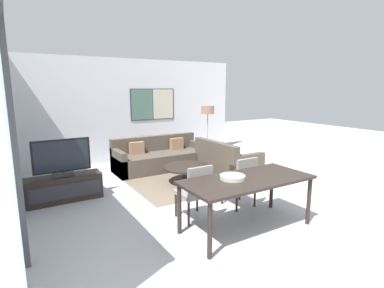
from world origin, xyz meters
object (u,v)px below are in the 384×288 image
at_px(sofa_main, 159,158).
at_px(dining_chair_left, 196,190).
at_px(dining_chair_centre, 242,179).
at_px(fruit_bowl, 233,177).
at_px(coffee_table, 187,170).
at_px(floor_lamp, 208,114).
at_px(sofa_side, 225,163).
at_px(television, 62,158).
at_px(tv_console, 64,188).
at_px(dining_table, 247,183).

bearing_deg(sofa_main, dining_chair_left, -104.94).
xyz_separation_m(dining_chair_centre, fruit_bowl, (-0.67, -0.57, 0.30)).
relative_size(coffee_table, floor_lamp, 0.66).
bearing_deg(sofa_side, dining_chair_left, 132.56).
xyz_separation_m(television, sofa_side, (3.54, -0.15, -0.52)).
relative_size(television, sofa_side, 0.63).
height_order(television, fruit_bowl, television).
xyz_separation_m(dining_chair_left, fruit_bowl, (0.27, -0.54, 0.30)).
bearing_deg(tv_console, coffee_table, -6.24).
bearing_deg(tv_console, television, 90.00).
bearing_deg(floor_lamp, television, -164.89).
height_order(sofa_main, sofa_side, same).
bearing_deg(coffee_table, tv_console, 173.76).
relative_size(dining_table, fruit_bowl, 5.34).
bearing_deg(sofa_side, sofa_main, 41.89).
bearing_deg(sofa_side, dining_chair_centre, 150.30).
bearing_deg(tv_console, sofa_side, -2.34).
relative_size(tv_console, television, 1.33).
relative_size(dining_table, floor_lamp, 1.23).
relative_size(dining_table, dining_chair_left, 2.17).
relative_size(television, dining_table, 0.51).
bearing_deg(floor_lamp, sofa_main, 176.85).
relative_size(fruit_bowl, floor_lamp, 0.23).
bearing_deg(fruit_bowl, sofa_main, 81.43).
distance_m(coffee_table, dining_chair_centre, 1.64).
xyz_separation_m(television, coffee_table, (2.41, -0.26, -0.51)).
distance_m(sofa_main, dining_chair_centre, 3.01).
bearing_deg(tv_console, fruit_bowl, -52.67).
bearing_deg(coffee_table, fruit_bowl, -103.77).
height_order(dining_chair_left, floor_lamp, floor_lamp).
relative_size(dining_chair_centre, floor_lamp, 0.57).
xyz_separation_m(sofa_main, dining_table, (-0.34, -3.65, 0.42)).
bearing_deg(fruit_bowl, dining_table, -22.46).
height_order(television, dining_chair_centre, television).
bearing_deg(television, dining_chair_left, -50.19).
relative_size(tv_console, sofa_side, 0.83).
bearing_deg(coffee_table, floor_lamp, 42.54).
xyz_separation_m(coffee_table, dining_table, (-0.34, -2.28, 0.41)).
bearing_deg(dining_chair_left, sofa_main, 75.06).
distance_m(dining_table, floor_lamp, 4.03).
relative_size(tv_console, fruit_bowl, 3.59).
bearing_deg(sofa_main, fruit_bowl, -98.57).
distance_m(dining_chair_left, fruit_bowl, 0.67).
bearing_deg(dining_chair_centre, fruit_bowl, -139.57).
bearing_deg(dining_chair_left, television, 129.81).
bearing_deg(floor_lamp, dining_table, -116.12).
xyz_separation_m(sofa_side, floor_lamp, (0.29, 1.18, 1.05)).
height_order(television, sofa_side, television).
height_order(fruit_bowl, floor_lamp, floor_lamp).
height_order(sofa_main, dining_table, sofa_main).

